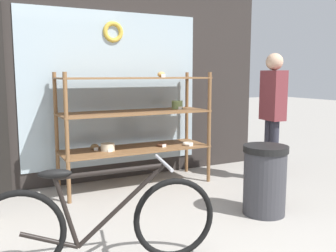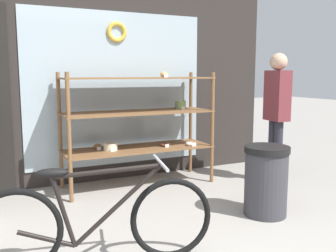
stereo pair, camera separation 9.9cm
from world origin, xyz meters
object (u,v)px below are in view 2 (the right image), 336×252
Objects in this scene: pedestrian at (277,108)px; trash_bin at (266,178)px; display_case at (139,117)px; bicycle at (96,221)px.

trash_bin is (-0.86, -0.85, -0.57)m from pedestrian.
display_case is 1.69m from pedestrian.
display_case is 1.68m from trash_bin.
bicycle is at bearing -120.14° from display_case.
pedestrian reaches higher than trash_bin.
display_case reaches higher than bicycle.
display_case is 1.09× the size of bicycle.
bicycle is 1.02× the size of pedestrian.
pedestrian is 1.33m from trash_bin.
display_case is 2.02m from bicycle.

